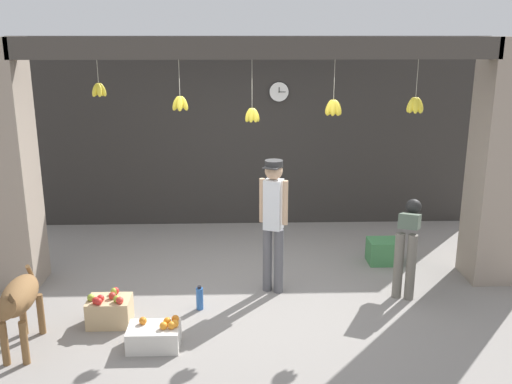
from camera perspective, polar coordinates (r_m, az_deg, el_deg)
The scene contains 13 objects.
ground_plane at distance 6.95m, azimuth 0.10°, elevation -9.76°, with size 60.00×60.00×0.00m, color gray.
shop_back_wall at distance 8.98m, azimuth -0.46°, elevation 5.93°, with size 7.27×0.12×2.94m, color #2D2B28.
shop_pillar_left at distance 7.29m, azimuth -24.15°, elevation 2.30°, with size 0.70×0.60×2.94m, color gray.
shop_pillar_right at distance 7.47m, azimuth 23.59°, elevation 2.65°, with size 0.70×0.60×2.94m, color gray.
storefront_awning at distance 6.40m, azimuth 0.34°, elevation 13.84°, with size 5.37×0.27×0.94m.
dog at distance 5.93m, azimuth -22.68°, elevation -9.93°, with size 0.34×1.07×0.78m.
shopkeeper at distance 6.58m, azimuth 1.75°, elevation -2.48°, with size 0.32×0.29×1.60m.
worker_stooping at distance 6.91m, azimuth 14.99°, elevation -4.37°, with size 0.46×0.76×1.03m.
fruit_crate_oranges at distance 5.83m, azimuth -10.09°, elevation -13.98°, with size 0.50×0.35×0.29m.
fruit_crate_apples at distance 6.33m, azimuth -14.44°, elevation -11.36°, with size 0.45×0.34×0.36m.
produce_box_green at distance 7.85m, azimuth 12.66°, elevation -5.81°, with size 0.42×0.34×0.32m, color #42844C.
water_bottle at distance 6.48m, azimuth -5.65°, elevation -10.54°, with size 0.08×0.08×0.28m.
wall_clock at distance 8.84m, azimuth 2.32°, elevation 9.98°, with size 0.31×0.03×0.31m.
Camera 1 is at (-0.22, -6.28, 2.97)m, focal length 40.00 mm.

